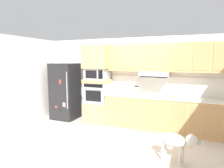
{
  "coord_description": "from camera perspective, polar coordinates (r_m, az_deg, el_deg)",
  "views": [
    {
      "loc": [
        1.57,
        -4.35,
        1.87
      ],
      "look_at": [
        -0.24,
        0.08,
        1.27
      ],
      "focal_mm": 30.9,
      "sensor_mm": 36.0,
      "label": 1
    }
  ],
  "objects": [
    {
      "name": "oven_base_cabinet",
      "position": [
        5.91,
        -4.2,
        -8.24
      ],
      "size": [
        0.74,
        0.62,
        0.6
      ],
      "primitive_type": "cube",
      "color": "tan",
      "rests_on": "ground"
    },
    {
      "name": "appliance_mid_shelf",
      "position": [
        5.73,
        -4.29,
        0.95
      ],
      "size": [
        0.74,
        0.62,
        0.1
      ],
      "primitive_type": "cube",
      "color": "tan",
      "rests_on": "built_in_oven"
    },
    {
      "name": "back_kitchen_wall",
      "position": [
        5.72,
        6.09,
        0.91
      ],
      "size": [
        6.2,
        0.12,
        2.5
      ],
      "primitive_type": "cube",
      "color": "silver",
      "rests_on": "ground"
    },
    {
      "name": "countertop_slab",
      "position": [
        5.23,
        14.69,
        -3.75
      ],
      "size": [
        3.09,
        0.64,
        0.04
      ],
      "primitive_type": "cube",
      "color": "silver",
      "rests_on": "lower_cabinet_run"
    },
    {
      "name": "ground_plane",
      "position": [
        4.99,
        2.23,
        -14.84
      ],
      "size": [
        9.6,
        9.6,
        0.0
      ],
      "primitive_type": "plane",
      "color": "beige"
    },
    {
      "name": "side_panel_left",
      "position": [
        6.2,
        -22.82,
        0.87
      ],
      "size": [
        0.12,
        7.1,
        2.5
      ],
      "primitive_type": "cube",
      "color": "silver",
      "rests_on": "ground"
    },
    {
      "name": "built_in_oven",
      "position": [
        5.78,
        -4.26,
        -2.5
      ],
      "size": [
        0.7,
        0.62,
        0.6
      ],
      "color": "#A8AAAF",
      "rests_on": "oven_base_cabinet"
    },
    {
      "name": "upper_cabinet_with_hood",
      "position": [
        5.27,
        15.06,
        7.28
      ],
      "size": [
        3.05,
        0.48,
        0.88
      ],
      "color": "tan",
      "rests_on": "backsplash_panel"
    },
    {
      "name": "screwdriver",
      "position": [
        5.27,
        17.93,
        -3.41
      ],
      "size": [
        0.16,
        0.16,
        0.03
      ],
      "color": "yellow",
      "rests_on": "countertop_slab"
    },
    {
      "name": "electric_kettle",
      "position": [
        5.29,
        7.3,
        -1.98
      ],
      "size": [
        0.17,
        0.17,
        0.24
      ],
      "color": "#A8AAAF",
      "rests_on": "countertop_slab"
    },
    {
      "name": "appliance_upper_cabinet",
      "position": [
        5.7,
        -4.35,
        8.06
      ],
      "size": [
        0.74,
        0.62,
        0.68
      ],
      "primitive_type": "cube",
      "color": "tan",
      "rests_on": "microwave"
    },
    {
      "name": "lower_cabinet_run",
      "position": [
        5.34,
        14.52,
        -8.61
      ],
      "size": [
        3.05,
        0.63,
        0.88
      ],
      "color": "tan",
      "rests_on": "ground"
    },
    {
      "name": "backsplash_panel",
      "position": [
        5.47,
        15.18,
        -0.43
      ],
      "size": [
        3.09,
        0.02,
        0.5
      ],
      "primitive_type": "cube",
      "color": "white",
      "rests_on": "countertop_slab"
    },
    {
      "name": "dog",
      "position": [
        3.83,
        18.61,
        -15.7
      ],
      "size": [
        0.84,
        0.36,
        0.6
      ],
      "rotation": [
        0.0,
        0.0,
        -0.24
      ],
      "color": "beige",
      "rests_on": "ground"
    },
    {
      "name": "refrigerator",
      "position": [
        6.3,
        -13.66,
        -2.07
      ],
      "size": [
        0.76,
        0.73,
        1.76
      ],
      "color": "black",
      "rests_on": "ground"
    },
    {
      "name": "microwave",
      "position": [
        5.71,
        -4.32,
        3.04
      ],
      "size": [
        0.64,
        0.54,
        0.32
      ],
      "color": "#A8AAAF",
      "rests_on": "appliance_mid_shelf"
    }
  ]
}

